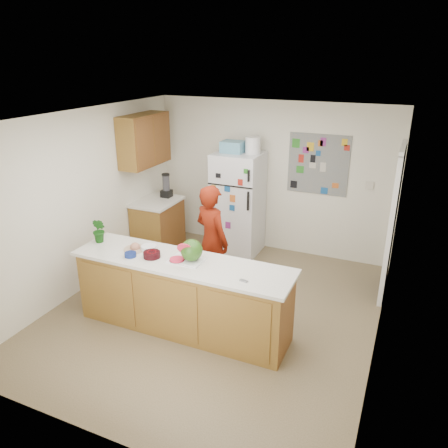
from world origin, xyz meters
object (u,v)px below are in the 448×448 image
at_px(cherry_bowl, 152,255).
at_px(person, 212,241).
at_px(watermelon, 192,250).
at_px(refrigerator, 238,204).

bearing_deg(cherry_bowl, person, 73.44).
distance_m(person, watermelon, 0.97).
distance_m(refrigerator, person, 1.44).
height_order(person, cherry_bowl, person).
bearing_deg(person, watermelon, 124.37).
bearing_deg(person, cherry_bowl, 96.75).
relative_size(refrigerator, watermelon, 6.62).
height_order(refrigerator, person, refrigerator).
height_order(refrigerator, watermelon, refrigerator).
bearing_deg(watermelon, cherry_bowl, -168.67).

